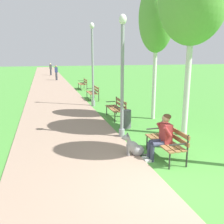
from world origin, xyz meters
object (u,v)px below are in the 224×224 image
object	(u,v)px
birch_tree_second	(193,0)
park_bench_far	(93,92)
person_seated_on_near_bench	(162,135)
park_bench_mid	(117,107)
lamp_post_mid	(93,64)
litter_bin	(126,119)
dog_grey	(134,147)
pedestrian_further_distant	(51,69)
pedestrian_distant	(56,73)
lamp_post_near	(122,77)
park_bench_furthest	(83,83)
park_bench_near	(168,140)
birch_tree_third	(157,18)

from	to	relation	value
birch_tree_second	park_bench_far	bearing A→B (deg)	102.24
park_bench_far	person_seated_on_near_bench	bearing A→B (deg)	-90.27
park_bench_mid	lamp_post_mid	distance (m)	3.43
park_bench_far	litter_bin	world-z (taller)	park_bench_far
park_bench_mid	dog_grey	xyz separation A→B (m)	(-0.76, -4.21, -0.25)
park_bench_mid	pedestrian_further_distant	xyz separation A→B (m)	(-1.97, 24.63, 0.33)
litter_bin	pedestrian_further_distant	world-z (taller)	pedestrian_further_distant
lamp_post_mid	park_bench_mid	bearing A→B (deg)	-80.41
park_bench_mid	park_bench_far	world-z (taller)	same
park_bench_far	pedestrian_distant	bearing A→B (deg)	96.89
lamp_post_near	birch_tree_second	world-z (taller)	birch_tree_second
park_bench_mid	person_seated_on_near_bench	distance (m)	4.58
park_bench_furthest	person_seated_on_near_bench	distance (m)	14.37
park_bench_far	litter_bin	size ratio (longest dim) A/B	2.14
park_bench_near	lamp_post_mid	size ratio (longest dim) A/B	0.34
park_bench_furthest	dog_grey	world-z (taller)	park_bench_furthest
lamp_post_near	litter_bin	bearing A→B (deg)	63.43
park_bench_near	pedestrian_distant	size ratio (longest dim) A/B	0.91
lamp_post_mid	pedestrian_distant	bearing A→B (deg)	94.39
birch_tree_third	pedestrian_distant	distance (m)	18.73
person_seated_on_near_bench	pedestrian_distant	xyz separation A→B (m)	(-1.50, 22.21, 0.16)
person_seated_on_near_bench	dog_grey	size ratio (longest dim) A/B	1.50
park_bench_mid	park_bench_far	size ratio (longest dim) A/B	1.00
birch_tree_third	lamp_post_near	bearing A→B (deg)	-135.72
birch_tree_third	park_bench_far	bearing A→B (deg)	106.44
person_seated_on_near_bench	birch_tree_second	world-z (taller)	birch_tree_second
litter_bin	pedestrian_distant	bearing A→B (deg)	94.60
lamp_post_near	birch_tree_third	bearing A→B (deg)	44.28
park_bench_near	pedestrian_further_distant	size ratio (longest dim) A/B	0.91
pedestrian_distant	park_bench_mid	bearing A→B (deg)	-84.74
park_bench_furthest	dog_grey	size ratio (longest dim) A/B	1.80
park_bench_near	dog_grey	size ratio (longest dim) A/B	1.80
park_bench_near	park_bench_mid	world-z (taller)	same
park_bench_far	birch_tree_third	bearing A→B (deg)	-73.56
park_bench_furthest	park_bench_far	bearing A→B (deg)	-91.69
dog_grey	birch_tree_second	bearing A→B (deg)	28.99
park_bench_mid	lamp_post_mid	xyz separation A→B (m)	(-0.49, 2.90, 1.75)
park_bench_furthest	pedestrian_distant	world-z (taller)	pedestrian_distant
birch_tree_third	birch_tree_second	bearing A→B (deg)	-87.71
park_bench_near	lamp_post_near	distance (m)	2.57
lamp_post_mid	pedestrian_further_distant	size ratio (longest dim) A/B	2.65
park_bench_near	pedestrian_further_distant	distance (m)	29.22
person_seated_on_near_bench	dog_grey	distance (m)	0.85
birch_tree_third	pedestrian_distant	xyz separation A→B (m)	(-3.13, 18.15, -3.39)
litter_bin	pedestrian_distant	distance (m)	19.23
park_bench_mid	person_seated_on_near_bench	xyz separation A→B (m)	(-0.12, -4.58, 0.17)
lamp_post_mid	birch_tree_third	size ratio (longest dim) A/B	0.77
park_bench_furthest	lamp_post_mid	distance (m)	7.13
park_bench_near	dog_grey	distance (m)	0.93
park_bench_mid	park_bench_furthest	xyz separation A→B (m)	(0.07, 9.80, 0.00)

